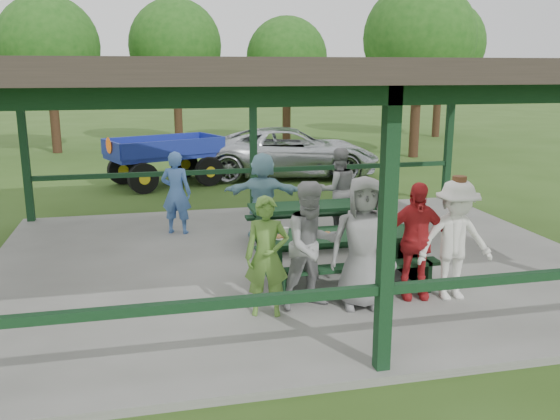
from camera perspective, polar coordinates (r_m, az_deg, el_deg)
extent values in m
plane|color=#2F4D18|center=(10.06, 1.41, -5.34)|extent=(90.00, 90.00, 0.00)
cube|color=slate|center=(10.05, 1.41, -5.07)|extent=(10.00, 8.00, 0.10)
cube|color=black|center=(6.14, 10.23, -2.28)|extent=(0.15, 0.15, 3.00)
cube|color=black|center=(13.36, -23.38, 5.30)|extent=(0.15, 0.15, 3.00)
cube|color=black|center=(13.34, -2.59, 6.38)|extent=(0.15, 0.15, 3.00)
cube|color=black|center=(14.96, 15.95, 6.64)|extent=(0.15, 0.15, 3.00)
cube|color=black|center=(5.88, -12.44, -9.33)|extent=(4.65, 0.10, 0.10)
cube|color=black|center=(13.22, -12.86, 3.36)|extent=(4.65, 0.10, 0.10)
cube|color=black|center=(14.05, 7.14, 4.17)|extent=(4.65, 0.10, 0.10)
cube|color=black|center=(5.92, 10.80, 10.86)|extent=(9.80, 0.15, 0.20)
cube|color=black|center=(13.24, -2.65, 12.40)|extent=(9.80, 0.15, 0.20)
cube|color=#2F2822|center=(9.53, 1.52, 13.31)|extent=(10.60, 8.60, 0.24)
cube|color=black|center=(8.85, 6.24, -2.52)|extent=(2.48, 0.75, 0.06)
cube|color=black|center=(8.44, 7.41, -5.45)|extent=(2.48, 0.28, 0.05)
cube|color=black|center=(9.44, 5.10, -3.34)|extent=(2.48, 0.28, 0.05)
cube|color=black|center=(8.67, -0.49, -5.15)|extent=(0.06, 0.70, 0.75)
cube|color=black|center=(9.34, 12.37, -4.11)|extent=(0.06, 0.70, 0.75)
cube|color=black|center=(8.72, -0.49, -6.09)|extent=(0.06, 1.39, 0.45)
cube|color=black|center=(9.38, 12.33, -4.98)|extent=(0.06, 1.39, 0.45)
cube|color=black|center=(10.76, 3.95, 0.41)|extent=(2.58, 0.75, 0.06)
cube|color=black|center=(10.32, 4.81, -1.86)|extent=(2.58, 0.28, 0.05)
cube|color=black|center=(11.35, 3.12, -0.42)|extent=(2.58, 0.28, 0.05)
cube|color=black|center=(10.59, -1.84, -1.71)|extent=(0.06, 0.70, 0.75)
cube|color=black|center=(11.21, 9.36, -1.03)|extent=(0.06, 0.70, 0.75)
cube|color=black|center=(10.63, -1.83, -2.49)|extent=(0.06, 1.39, 0.45)
cube|color=black|center=(11.24, 9.33, -1.77)|extent=(0.06, 1.39, 0.45)
cylinder|color=white|center=(8.58, 0.08, -2.70)|extent=(0.22, 0.22, 0.01)
torus|color=#A06838|center=(8.55, -0.15, -2.61)|extent=(0.10, 0.10, 0.03)
torus|color=#A06838|center=(8.56, 0.37, -2.58)|extent=(0.10, 0.10, 0.03)
torus|color=#A06838|center=(8.62, 0.01, -2.48)|extent=(0.10, 0.10, 0.03)
cylinder|color=white|center=(8.76, 4.66, -2.40)|extent=(0.22, 0.22, 0.01)
torus|color=#A06838|center=(8.73, 4.45, -2.31)|extent=(0.10, 0.10, 0.03)
torus|color=#A06838|center=(8.75, 4.95, -2.28)|extent=(0.10, 0.10, 0.03)
torus|color=#A06838|center=(8.80, 4.58, -2.19)|extent=(0.10, 0.10, 0.03)
cylinder|color=white|center=(8.99, 8.86, -2.11)|extent=(0.22, 0.22, 0.01)
torus|color=#A06838|center=(8.95, 8.67, -2.03)|extent=(0.10, 0.10, 0.03)
torus|color=#A06838|center=(8.98, 9.15, -1.99)|extent=(0.10, 0.10, 0.03)
torus|color=#A06838|center=(9.02, 8.76, -1.90)|extent=(0.10, 0.10, 0.03)
cylinder|color=white|center=(9.25, 12.66, -1.84)|extent=(0.22, 0.22, 0.01)
torus|color=#A06838|center=(9.21, 12.50, -1.76)|extent=(0.10, 0.10, 0.03)
torus|color=#A06838|center=(9.24, 12.95, -1.73)|extent=(0.10, 0.10, 0.03)
torus|color=#A06838|center=(9.28, 12.55, -1.64)|extent=(0.10, 0.10, 0.03)
cylinder|color=#381E0F|center=(8.67, 6.84, -2.31)|extent=(0.06, 0.06, 0.10)
cylinder|color=#381E0F|center=(8.71, 7.56, -2.26)|extent=(0.06, 0.06, 0.10)
cylinder|color=#381E0F|center=(8.74, 8.09, -2.23)|extent=(0.06, 0.06, 0.10)
cylinder|color=#381E0F|center=(8.77, 8.61, -2.19)|extent=(0.06, 0.06, 0.10)
cylinder|color=#381E0F|center=(8.85, 9.81, -2.11)|extent=(0.06, 0.06, 0.10)
cone|color=white|center=(8.75, -0.46, -2.08)|extent=(0.09, 0.09, 0.10)
cone|color=white|center=(8.78, 0.55, -2.02)|extent=(0.09, 0.09, 0.10)
cone|color=white|center=(8.82, 1.71, -1.95)|extent=(0.09, 0.09, 0.10)
cone|color=white|center=(9.14, 8.23, -1.53)|extent=(0.09, 0.09, 0.10)
imported|color=#598733|center=(7.64, -1.28, -4.51)|extent=(0.65, 0.50, 1.58)
imported|color=#959698|center=(7.86, 3.10, -3.43)|extent=(0.96, 0.82, 1.73)
imported|color=gray|center=(7.94, 8.00, -3.14)|extent=(0.97, 0.74, 1.79)
imported|color=red|center=(8.41, 12.87, -2.89)|extent=(1.02, 0.55, 1.65)
imported|color=white|center=(8.51, 16.50, -2.81)|extent=(1.12, 0.68, 1.68)
cylinder|color=brown|center=(8.33, 16.86, 2.36)|extent=(0.34, 0.34, 0.02)
cylinder|color=brown|center=(8.32, 16.89, 2.77)|extent=(0.20, 0.20, 0.11)
imported|color=#7FB2C4|center=(11.22, -1.66, 1.47)|extent=(1.58, 0.85, 1.63)
imported|color=#456DB3|center=(11.62, -9.96, 1.65)|extent=(0.69, 0.57, 1.61)
imported|color=gray|center=(11.64, 5.60, 1.93)|extent=(0.81, 0.63, 1.66)
imported|color=silver|center=(18.22, 1.03, 5.59)|extent=(5.71, 3.36, 1.49)
cube|color=navy|center=(17.13, -11.06, 5.24)|extent=(3.38, 2.51, 0.13)
cube|color=navy|center=(16.40, -10.04, 5.88)|extent=(2.85, 1.16, 0.43)
cube|color=navy|center=(17.79, -12.07, 6.37)|extent=(2.85, 1.16, 0.43)
cube|color=navy|center=(16.56, -15.94, 5.65)|extent=(0.61, 1.44, 0.43)
cube|color=navy|center=(17.73, -6.57, 6.56)|extent=(0.61, 1.44, 0.43)
cylinder|color=black|center=(16.09, -13.02, 2.98)|extent=(0.84, 0.48, 0.82)
cylinder|color=yellow|center=(16.09, -13.02, 2.98)|extent=(0.37, 0.33, 0.30)
cylinder|color=black|center=(17.60, -14.96, 3.75)|extent=(0.84, 0.48, 0.82)
cylinder|color=yellow|center=(17.60, -14.96, 3.75)|extent=(0.37, 0.33, 0.30)
cylinder|color=black|center=(16.88, -6.85, 3.71)|extent=(0.84, 0.48, 0.82)
cylinder|color=yellow|center=(16.88, -6.85, 3.71)|extent=(0.37, 0.33, 0.30)
cylinder|color=black|center=(18.32, -9.20, 4.40)|extent=(0.84, 0.48, 0.82)
cylinder|color=yellow|center=(18.32, -9.20, 4.40)|extent=(0.37, 0.33, 0.30)
cube|color=navy|center=(18.04, -5.01, 5.50)|extent=(1.04, 0.47, 0.09)
cone|color=#F2590C|center=(16.53, -16.14, 6.00)|extent=(0.18, 0.41, 0.43)
cylinder|color=#301C13|center=(24.94, -20.89, 8.58)|extent=(0.36, 0.36, 2.99)
sphere|color=#1D4F15|center=(24.89, -21.40, 14.47)|extent=(3.83, 3.83, 3.83)
cylinder|color=#301C13|center=(26.74, -9.80, 9.63)|extent=(0.36, 0.36, 3.09)
sphere|color=#1D4F15|center=(26.70, -10.03, 15.32)|extent=(3.95, 3.95, 3.95)
cylinder|color=#301C13|center=(26.47, 0.63, 9.39)|extent=(0.36, 0.36, 2.72)
sphere|color=#1D4F15|center=(26.40, 0.65, 14.47)|extent=(3.49, 3.49, 3.49)
cylinder|color=#301C13|center=(22.76, 12.88, 8.94)|extent=(0.36, 0.36, 3.15)
sphere|color=#1D4F15|center=(22.73, 13.25, 15.77)|extent=(4.04, 4.04, 4.04)
cylinder|color=#301C13|center=(29.97, 14.90, 9.90)|extent=(0.36, 0.36, 3.21)
sphere|color=#1D4F15|center=(29.95, 15.23, 15.17)|extent=(4.11, 4.11, 4.11)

